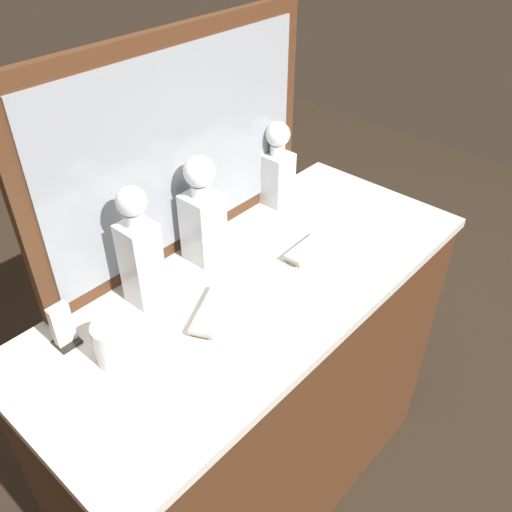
# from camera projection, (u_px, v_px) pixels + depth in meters

# --- Properties ---
(ground_plane) EXTENTS (6.00, 6.00, 0.00)m
(ground_plane) POSITION_uv_depth(u_px,v_px,m) (256.00, 483.00, 1.94)
(ground_plane) COLOR #2D2319
(dresser) EXTENTS (1.26, 0.54, 0.94)m
(dresser) POSITION_uv_depth(u_px,v_px,m) (256.00, 399.00, 1.65)
(dresser) COLOR #472816
(dresser) RESTS_ON ground_plane
(dresser_mirror) EXTENTS (0.87, 0.03, 0.57)m
(dresser_mirror) POSITION_uv_depth(u_px,v_px,m) (179.00, 148.00, 1.33)
(dresser_mirror) COLOR #472816
(dresser_mirror) RESTS_ON dresser
(crystal_decanter_far_left) EXTENTS (0.09, 0.09, 0.30)m
(crystal_decanter_far_left) POSITION_uv_depth(u_px,v_px,m) (203.00, 219.00, 1.38)
(crystal_decanter_far_left) COLOR white
(crystal_decanter_far_left) RESTS_ON dresser
(crystal_decanter_rear) EXTENTS (0.08, 0.08, 0.31)m
(crystal_decanter_rear) POSITION_uv_depth(u_px,v_px,m) (140.00, 258.00, 1.24)
(crystal_decanter_rear) COLOR white
(crystal_decanter_rear) RESTS_ON dresser
(crystal_decanter_front) EXTENTS (0.08, 0.08, 0.26)m
(crystal_decanter_front) POSITION_uv_depth(u_px,v_px,m) (277.00, 172.00, 1.61)
(crystal_decanter_front) COLOR white
(crystal_decanter_front) RESTS_ON dresser
(crystal_tumbler_left) EXTENTS (0.09, 0.09, 0.10)m
(crystal_tumbler_left) POSITION_uv_depth(u_px,v_px,m) (115.00, 344.00, 1.14)
(crystal_tumbler_left) COLOR white
(crystal_tumbler_left) RESTS_ON dresser
(silver_brush_left) EXTENTS (0.16, 0.06, 0.02)m
(silver_brush_left) POSITION_uv_depth(u_px,v_px,m) (308.00, 249.00, 1.45)
(silver_brush_left) COLOR #B7A88C
(silver_brush_left) RESTS_ON dresser
(silver_brush_center) EXTENTS (0.18, 0.13, 0.02)m
(silver_brush_center) POSITION_uv_depth(u_px,v_px,m) (213.00, 312.00, 1.26)
(silver_brush_center) COLOR #B7A88C
(silver_brush_center) RESTS_ON dresser
(napkin_holder) EXTENTS (0.05, 0.05, 0.11)m
(napkin_holder) POSITION_uv_depth(u_px,v_px,m) (63.00, 328.00, 1.17)
(napkin_holder) COLOR black
(napkin_holder) RESTS_ON dresser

